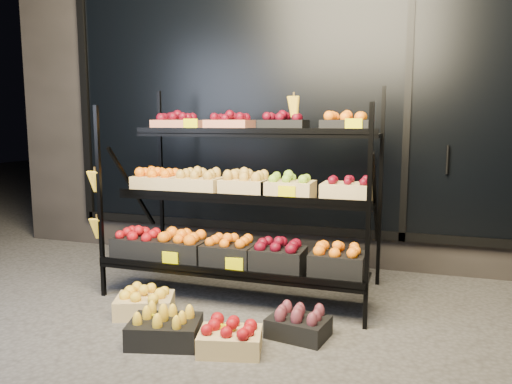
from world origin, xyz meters
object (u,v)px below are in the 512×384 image
(display_rack, at_px, (241,197))
(floor_crate_left, at_px, (145,302))
(floor_crate_midleft, at_px, (165,328))
(floor_crate_midright, at_px, (230,337))

(display_rack, height_order, floor_crate_left, display_rack)
(floor_crate_midleft, height_order, floor_crate_midright, floor_crate_midleft)
(display_rack, xyz_separation_m, floor_crate_midright, (0.30, -1.02, -0.70))
(floor_crate_midleft, distance_m, floor_crate_midright, 0.43)
(floor_crate_left, distance_m, floor_crate_midleft, 0.51)
(display_rack, distance_m, floor_crate_left, 1.08)
(floor_crate_midright, bearing_deg, floor_crate_midleft, 168.27)
(floor_crate_left, bearing_deg, floor_crate_midleft, -66.14)
(display_rack, relative_size, floor_crate_left, 4.58)
(floor_crate_midleft, relative_size, floor_crate_midright, 1.17)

